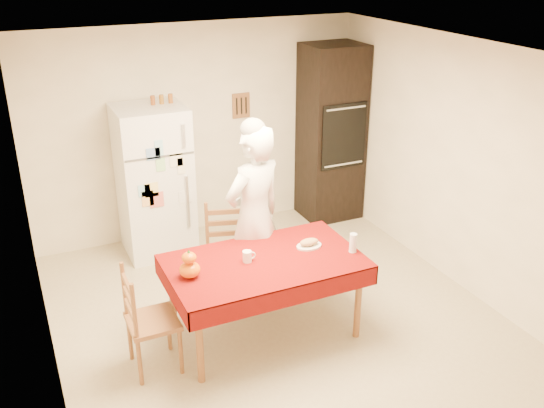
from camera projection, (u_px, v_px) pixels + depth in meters
floor at (278, 319)px, 5.78m from camera, size 4.50×4.50×0.00m
room_shell at (279, 159)px, 5.13m from camera, size 4.02×4.52×2.51m
refrigerator at (154, 181)px, 6.75m from camera, size 0.75×0.74×1.70m
oven_cabinet at (331, 133)px, 7.56m from camera, size 0.70×0.62×2.20m
dining_table at (264, 267)px, 5.30m from camera, size 1.70×1.00×0.76m
chair_far at (226, 246)px, 6.06m from camera, size 0.52×0.50×0.95m
chair_left at (144, 317)px, 4.92m from camera, size 0.40×0.42×0.95m
seated_woman at (254, 218)px, 5.73m from camera, size 0.77×0.63×1.82m
coffee_mug at (247, 256)px, 5.23m from camera, size 0.08×0.08×0.10m
pumpkin_lower at (190, 270)px, 4.99m from camera, size 0.18×0.18×0.13m
pumpkin_upper at (189, 258)px, 4.94m from camera, size 0.12×0.12×0.09m
wine_glass at (353, 243)px, 5.38m from camera, size 0.07×0.07×0.18m
bread_plate at (309, 246)px, 5.50m from camera, size 0.24×0.24×0.02m
bread_loaf at (309, 242)px, 5.48m from camera, size 0.18×0.10×0.06m
spice_jar_left at (153, 100)px, 6.46m from camera, size 0.05×0.05×0.10m
spice_jar_mid at (161, 99)px, 6.49m from camera, size 0.05×0.05×0.10m
spice_jar_right at (170, 98)px, 6.53m from camera, size 0.05×0.05×0.10m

